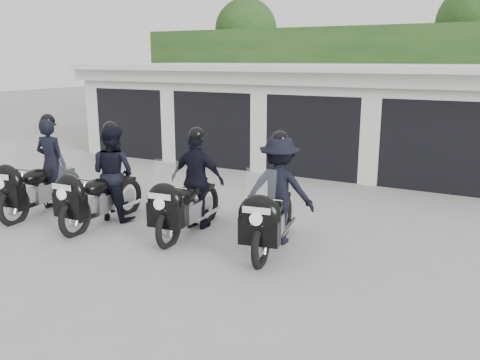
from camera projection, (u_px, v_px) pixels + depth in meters
The scene contains 7 objects.
ground at pixel (200, 239), 9.04m from camera, with size 80.00×80.00×0.00m, color gray.
garage_block at pixel (342, 116), 15.59m from camera, with size 16.40×6.80×2.96m.
background_vegetation at pixel (392, 68), 19.25m from camera, with size 20.00×3.90×5.80m.
police_bike_a at pixel (41, 174), 10.46m from camera, with size 0.91×2.39×2.09m.
police_bike_b at pixel (106, 179), 9.84m from camera, with size 0.94×2.32×2.02m.
police_bike_c at pixel (193, 187), 9.32m from camera, with size 1.13×2.28×1.99m.
police_bike_d at pixel (276, 197), 8.56m from camera, with size 1.31×2.31×2.03m.
Camera 1 is at (4.70, -7.16, 3.14)m, focal length 38.00 mm.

